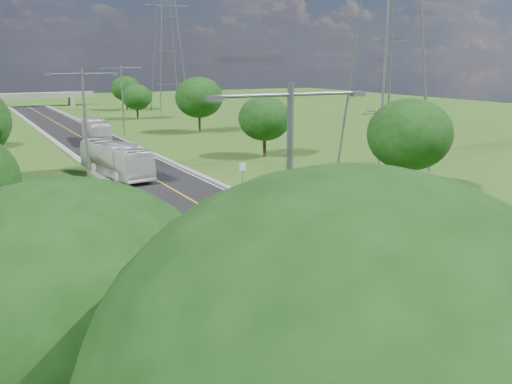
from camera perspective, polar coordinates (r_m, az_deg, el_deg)
ground at (r=66.72m, az=-13.94°, el=3.45°), size 260.00×260.00×0.00m
road at (r=72.48m, az=-15.11°, el=4.15°), size 8.00×150.00×0.06m
curb_left at (r=71.67m, az=-18.43°, el=3.90°), size 0.50×150.00×0.22m
curb_right at (r=73.51m, az=-11.89°, el=4.50°), size 0.50×150.00×0.22m
speed_limit_sign at (r=47.74m, az=-1.37°, el=2.08°), size 0.55×0.09×2.40m
overpass at (r=145.04m, az=-21.91°, el=8.86°), size 30.00×3.00×3.20m
streetlight_near_left at (r=19.27m, az=3.34°, el=-1.20°), size 5.90×0.25×10.00m
streetlight_mid_left at (r=50.13m, az=-16.73°, el=7.08°), size 5.90×0.25×10.00m
streetlight_far_right at (r=84.91m, az=-13.23°, el=9.52°), size 5.90×0.25×10.00m
power_tower_near at (r=58.01m, az=13.23°, el=16.01°), size 9.00×6.40×28.00m
power_tower_far at (r=126.10m, az=-8.86°, el=14.42°), size 9.00×6.40×28.00m
tree_la at (r=13.24m, az=-18.34°, el=-11.82°), size 7.14×7.14×8.30m
tree_rb at (r=46.82m, az=15.10°, el=5.58°), size 6.72×6.72×7.82m
tree_rc at (r=64.15m, az=0.86°, el=7.37°), size 5.88×5.88×6.84m
tree_rd at (r=86.56m, az=-5.72°, el=9.40°), size 7.14×7.14×8.30m
tree_re at (r=108.46m, az=-11.83°, el=9.26°), size 5.46×5.46×6.35m
tree_rf at (r=128.60m, az=-12.88°, el=10.04°), size 6.30×6.30×7.33m
bus_outbound at (r=78.79m, az=-15.70°, el=5.94°), size 3.57×11.14×3.05m
bus_inbound at (r=54.92m, az=-13.88°, el=3.20°), size 4.33×11.68×3.18m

